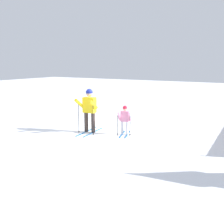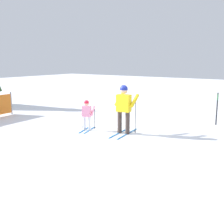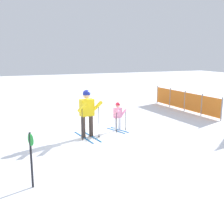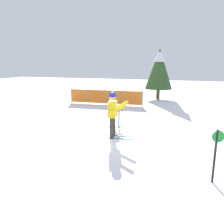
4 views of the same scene
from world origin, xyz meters
name	(u,v)px [view 4 (image 4 of 4)]	position (x,y,z in m)	size (l,w,h in m)	color
ground_plane	(108,135)	(0.00, 0.00, 0.00)	(60.00, 60.00, 0.00)	white
skier_adult	(113,111)	(0.30, -0.20, 1.04)	(1.67, 0.79, 1.74)	#1966B2
skier_child	(115,112)	(-0.09, 1.18, 0.66)	(1.09, 0.61, 1.14)	#1966B2
safety_fence	(105,97)	(-2.33, 6.02, 0.54)	(5.11, 0.33, 1.08)	gray
conifer_far	(159,68)	(0.77, 9.59, 2.41)	(2.10, 2.10, 3.90)	#4C3823
trail_marker	(216,150)	(3.57, -2.54, 0.81)	(0.27, 0.10, 1.31)	black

